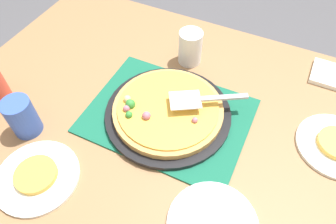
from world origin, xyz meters
name	(u,v)px	position (x,y,z in m)	size (l,w,h in m)	color
ground_plane	(168,208)	(0.00, 0.00, 0.00)	(8.00, 8.00, 0.00)	#4C4C51
dining_table	(168,136)	(0.00, 0.00, 0.64)	(1.40, 1.00, 0.75)	olive
placemat	(168,115)	(0.00, 0.00, 0.75)	(0.48, 0.36, 0.01)	#145B42
pizza_pan	(168,113)	(0.00, 0.00, 0.76)	(0.38, 0.38, 0.01)	black
pizza	(167,109)	(0.00, 0.00, 0.78)	(0.33, 0.33, 0.05)	tan
plate_near_left	(336,146)	(0.48, 0.11, 0.76)	(0.22, 0.22, 0.01)	white
plate_far_right	(37,177)	(-0.22, -0.33, 0.76)	(0.22, 0.22, 0.01)	white
served_slice_right	(36,175)	(-0.22, -0.33, 0.77)	(0.11, 0.11, 0.02)	gold
cup_near	(22,117)	(-0.35, -0.22, 0.81)	(0.08, 0.08, 0.12)	#3351AD
cup_corner	(190,47)	(-0.04, 0.26, 0.81)	(0.08, 0.08, 0.12)	white
pizza_server	(202,99)	(0.08, 0.05, 0.82)	(0.22, 0.15, 0.01)	silver
napkin_stack	(330,75)	(0.42, 0.39, 0.76)	(0.12, 0.12, 0.02)	white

